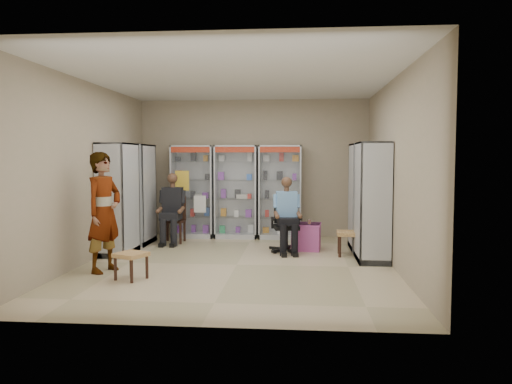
# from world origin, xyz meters

# --- Properties ---
(floor) EXTENTS (6.00, 6.00, 0.00)m
(floor) POSITION_xyz_m (0.00, 0.00, 0.00)
(floor) COLOR tan
(floor) RESTS_ON ground
(room_shell) EXTENTS (5.02, 6.02, 3.01)m
(room_shell) POSITION_xyz_m (0.00, 0.00, 1.97)
(room_shell) COLOR tan
(room_shell) RESTS_ON ground
(cabinet_back_left) EXTENTS (0.90, 0.50, 2.00)m
(cabinet_back_left) POSITION_xyz_m (-1.30, 2.73, 1.00)
(cabinet_back_left) COLOR silver
(cabinet_back_left) RESTS_ON floor
(cabinet_back_mid) EXTENTS (0.90, 0.50, 2.00)m
(cabinet_back_mid) POSITION_xyz_m (-0.35, 2.73, 1.00)
(cabinet_back_mid) COLOR #B2B4BA
(cabinet_back_mid) RESTS_ON floor
(cabinet_back_right) EXTENTS (0.90, 0.50, 2.00)m
(cabinet_back_right) POSITION_xyz_m (0.60, 2.73, 1.00)
(cabinet_back_right) COLOR #B9BAC1
(cabinet_back_right) RESTS_ON floor
(cabinet_right_far) EXTENTS (0.90, 0.50, 2.00)m
(cabinet_right_far) POSITION_xyz_m (2.23, 1.60, 1.00)
(cabinet_right_far) COLOR #A6A9AD
(cabinet_right_far) RESTS_ON floor
(cabinet_right_near) EXTENTS (0.90, 0.50, 2.00)m
(cabinet_right_near) POSITION_xyz_m (2.23, 0.50, 1.00)
(cabinet_right_near) COLOR #B2B4BA
(cabinet_right_near) RESTS_ON floor
(cabinet_left_far) EXTENTS (0.90, 0.50, 2.00)m
(cabinet_left_far) POSITION_xyz_m (-2.23, 1.80, 1.00)
(cabinet_left_far) COLOR #A7A9AE
(cabinet_left_far) RESTS_ON floor
(cabinet_left_near) EXTENTS (0.90, 0.50, 2.00)m
(cabinet_left_near) POSITION_xyz_m (-2.23, 0.70, 1.00)
(cabinet_left_near) COLOR #A7A9AE
(cabinet_left_near) RESTS_ON floor
(wooden_chair) EXTENTS (0.42, 0.42, 0.94)m
(wooden_chair) POSITION_xyz_m (-1.55, 2.00, 0.47)
(wooden_chair) COLOR black
(wooden_chair) RESTS_ON floor
(seated_customer) EXTENTS (0.44, 0.60, 1.34)m
(seated_customer) POSITION_xyz_m (-1.55, 1.95, 0.67)
(seated_customer) COLOR black
(seated_customer) RESTS_ON floor
(office_chair) EXTENTS (0.64, 0.64, 1.02)m
(office_chair) POSITION_xyz_m (0.77, 1.20, 0.51)
(office_chair) COLOR black
(office_chair) RESTS_ON floor
(seated_shopkeeper) EXTENTS (0.52, 0.66, 1.30)m
(seated_shopkeeper) POSITION_xyz_m (0.77, 1.15, 0.65)
(seated_shopkeeper) COLOR #77C3EC
(seated_shopkeeper) RESTS_ON floor
(pink_trunk) EXTENTS (0.57, 0.55, 0.50)m
(pink_trunk) POSITION_xyz_m (1.15, 1.43, 0.25)
(pink_trunk) COLOR #AB4472
(pink_trunk) RESTS_ON floor
(tea_glass) EXTENTS (0.07, 0.07, 0.09)m
(tea_glass) POSITION_xyz_m (1.20, 1.37, 0.54)
(tea_glass) COLOR #532907
(tea_glass) RESTS_ON pink_trunk
(woven_stool_a) EXTENTS (0.45, 0.45, 0.43)m
(woven_stool_a) POSITION_xyz_m (1.90, 0.93, 0.22)
(woven_stool_a) COLOR #AF8F49
(woven_stool_a) RESTS_ON floor
(woven_stool_b) EXTENTS (0.51, 0.51, 0.39)m
(woven_stool_b) POSITION_xyz_m (-1.38, -1.10, 0.19)
(woven_stool_b) COLOR #9F7E43
(woven_stool_b) RESTS_ON floor
(standing_man) EXTENTS (0.64, 0.78, 1.83)m
(standing_man) POSITION_xyz_m (-1.95, -0.65, 0.91)
(standing_man) COLOR #9A9A9C
(standing_man) RESTS_ON floor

